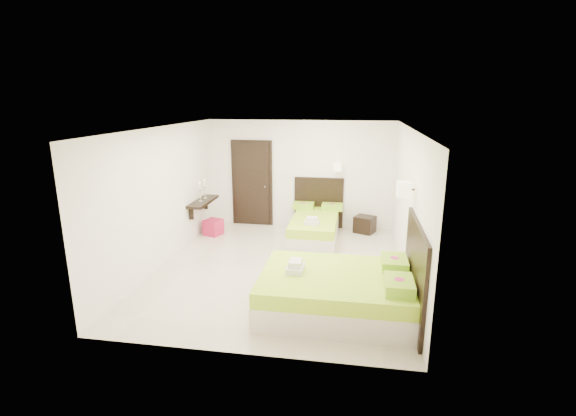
% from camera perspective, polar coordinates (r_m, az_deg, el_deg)
% --- Properties ---
extents(floor, '(5.50, 5.50, 0.00)m').
position_cam_1_polar(floor, '(7.93, -1.08, -8.23)').
color(floor, beige).
rests_on(floor, ground).
extents(bed_single, '(1.19, 1.99, 1.64)m').
position_cam_1_polar(bed_single, '(9.49, 3.71, -2.38)').
color(bed_single, beige).
rests_on(bed_single, ground).
extents(bed_double, '(2.26, 1.92, 1.86)m').
position_cam_1_polar(bed_double, '(6.37, 7.43, -11.11)').
color(bed_double, beige).
rests_on(bed_double, ground).
extents(nightstand, '(0.56, 0.54, 0.39)m').
position_cam_1_polar(nightstand, '(10.07, 10.45, -2.22)').
color(nightstand, black).
rests_on(nightstand, ground).
extents(ottoman, '(0.46, 0.46, 0.36)m').
position_cam_1_polar(ottoman, '(9.90, -10.18, -2.60)').
color(ottoman, '#A6163D').
rests_on(ottoman, ground).
extents(door, '(1.02, 0.15, 2.14)m').
position_cam_1_polar(door, '(10.40, -4.94, 3.37)').
color(door, black).
rests_on(door, ground).
extents(console_shelf, '(0.35, 1.20, 0.78)m').
position_cam_1_polar(console_shelf, '(9.69, -11.58, 0.85)').
color(console_shelf, black).
rests_on(console_shelf, ground).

